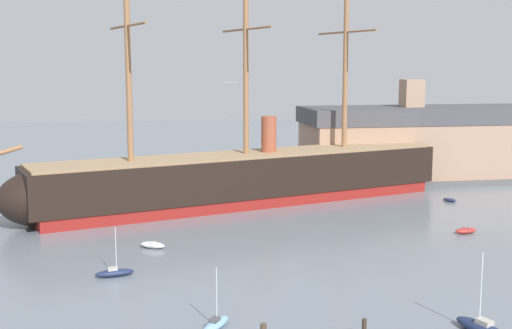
# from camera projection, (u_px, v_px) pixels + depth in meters

# --- Properties ---
(tall_ship) EXTENTS (68.37, 26.68, 33.85)m
(tall_ship) POSITION_uv_depth(u_px,v_px,m) (246.00, 177.00, 91.10)
(tall_ship) COLOR maroon
(tall_ship) RESTS_ON ground
(sailboat_foreground_left) EXTENTS (2.80, 3.40, 4.46)m
(sailboat_foreground_left) POSITION_uv_depth(u_px,v_px,m) (216.00, 324.00, 48.02)
(sailboat_foreground_left) COLOR #7FB2D6
(sailboat_foreground_left) RESTS_ON ground
(sailboat_foreground_right) EXTENTS (2.82, 4.69, 5.86)m
(sailboat_foreground_right) POSITION_uv_depth(u_px,v_px,m) (482.00, 327.00, 47.04)
(sailboat_foreground_right) COLOR #1E284C
(sailboat_foreground_right) RESTS_ON ground
(sailboat_mid_left) EXTENTS (3.59, 1.63, 4.51)m
(sailboat_mid_left) POSITION_uv_depth(u_px,v_px,m) (115.00, 272.00, 59.94)
(sailboat_mid_left) COLOR #1E284C
(sailboat_mid_left) RESTS_ON ground
(dinghy_alongside_bow) EXTENTS (2.98, 2.51, 0.65)m
(dinghy_alongside_bow) POSITION_uv_depth(u_px,v_px,m) (153.00, 245.00, 69.31)
(dinghy_alongside_bow) COLOR silver
(dinghy_alongside_bow) RESTS_ON ground
(dinghy_alongside_stern) EXTENTS (2.87, 1.68, 0.64)m
(dinghy_alongside_stern) POSITION_uv_depth(u_px,v_px,m) (466.00, 231.00, 75.39)
(dinghy_alongside_stern) COLOR #B22D28
(dinghy_alongside_stern) RESTS_ON ground
(dinghy_far_left) EXTENTS (1.84, 0.88, 0.42)m
(dinghy_far_left) POSITION_uv_depth(u_px,v_px,m) (49.00, 213.00, 85.22)
(dinghy_far_left) COLOR gray
(dinghy_far_left) RESTS_ON ground
(dinghy_far_right) EXTENTS (1.81, 2.19, 0.48)m
(dinghy_far_right) POSITION_uv_depth(u_px,v_px,m) (450.00, 200.00, 93.08)
(dinghy_far_right) COLOR #1E284C
(dinghy_far_right) RESTS_ON ground
(motorboat_distant_centre) EXTENTS (4.33, 2.57, 1.70)m
(motorboat_distant_centre) POSITION_uv_depth(u_px,v_px,m) (258.00, 189.00, 99.59)
(motorboat_distant_centre) COLOR #B22D28
(motorboat_distant_centre) RESTS_ON ground
(mooring_piling_nearest) EXTENTS (0.33, 0.33, 1.37)m
(mooring_piling_nearest) POSITION_uv_depth(u_px,v_px,m) (364.00, 328.00, 46.36)
(mooring_piling_nearest) COLOR #382B1E
(mooring_piling_nearest) RESTS_ON ground
(dockside_warehouse_right) EXTENTS (50.83, 15.77, 16.57)m
(dockside_warehouse_right) POSITION_uv_depth(u_px,v_px,m) (443.00, 143.00, 111.03)
(dockside_warehouse_right) COLOR #565659
(dockside_warehouse_right) RESTS_ON ground
(seagull_in_flight) EXTENTS (1.22, 0.41, 0.14)m
(seagull_in_flight) POSITION_uv_depth(u_px,v_px,m) (229.00, 82.00, 47.77)
(seagull_in_flight) COLOR silver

